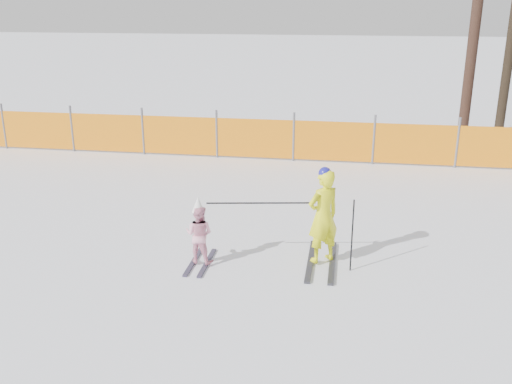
# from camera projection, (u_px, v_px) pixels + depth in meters

# --- Properties ---
(ground) EXTENTS (120.00, 120.00, 0.00)m
(ground) POSITION_uv_depth(u_px,v_px,m) (251.00, 262.00, 9.02)
(ground) COLOR white
(ground) RESTS_ON ground
(adult) EXTENTS (0.65, 1.50, 1.57)m
(adult) POSITION_uv_depth(u_px,v_px,m) (323.00, 217.00, 8.74)
(adult) COLOR black
(adult) RESTS_ON ground
(child) EXTENTS (0.50, 1.01, 1.11)m
(child) POSITION_uv_depth(u_px,v_px,m) (199.00, 234.00, 8.81)
(child) COLOR black
(child) RESTS_ON ground
(ski_poles) EXTENTS (2.23, 0.30, 1.15)m
(ski_poles) POSITION_uv_depth(u_px,v_px,m) (298.00, 216.00, 8.61)
(ski_poles) COLOR black
(ski_poles) RESTS_ON ground
(safety_fence) EXTENTS (16.16, 0.06, 1.25)m
(safety_fence) POSITION_uv_depth(u_px,v_px,m) (219.00, 137.00, 14.77)
(safety_fence) COLOR #595960
(safety_fence) RESTS_ON ground
(tree_trunks) EXTENTS (1.43, 0.76, 7.28)m
(tree_trunks) POSITION_uv_depth(u_px,v_px,m) (491.00, 21.00, 16.16)
(tree_trunks) COLOR #301E15
(tree_trunks) RESTS_ON ground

